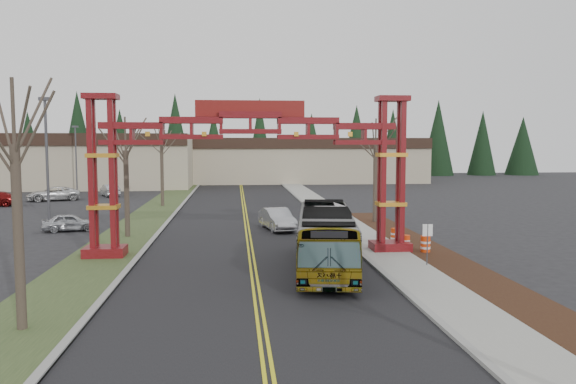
{
  "coord_description": "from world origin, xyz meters",
  "views": [
    {
      "loc": [
        -0.86,
        -13.18,
        6.28
      ],
      "look_at": [
        1.8,
        14.86,
        3.8
      ],
      "focal_mm": 35.0,
      "sensor_mm": 36.0,
      "label": 1
    }
  ],
  "objects": [
    {
      "name": "bare_tree_median_near",
      "position": [
        -8.0,
        5.87,
        6.18
      ],
      "size": [
        3.27,
        3.27,
        8.39
      ],
      "color": "#382D26",
      "rests_on": "ground"
    },
    {
      "name": "barrel_south",
      "position": [
        9.84,
        17.27,
        0.52
      ],
      "size": [
        0.56,
        0.56,
        1.03
      ],
      "color": "#E43C0C",
      "rests_on": "ground"
    },
    {
      "name": "retail_building_west",
      "position": [
        -30.0,
        71.96,
        3.76
      ],
      "size": [
        46.0,
        22.3,
        7.5
      ],
      "color": "tan",
      "rests_on": "ground"
    },
    {
      "name": "barrel_mid",
      "position": [
        8.98,
        18.18,
        0.47
      ],
      "size": [
        0.51,
        0.51,
        0.94
      ],
      "color": "#E43C0C",
      "rests_on": "ground"
    },
    {
      "name": "grass_median",
      "position": [
        -8.0,
        25.0,
        0.04
      ],
      "size": [
        4.0,
        110.0,
        0.08
      ],
      "primitive_type": "cube",
      "color": "#324522",
      "rests_on": "ground"
    },
    {
      "name": "street_sign",
      "position": [
        8.74,
        13.85,
        1.59
      ],
      "size": [
        0.5,
        0.06,
        2.21
      ],
      "color": "#3F3F44",
      "rests_on": "ground"
    },
    {
      "name": "bare_tree_median_far",
      "position": [
        -8.0,
        42.71,
        5.92
      ],
      "size": [
        3.28,
        3.28,
        8.12
      ],
      "color": "#382D26",
      "rests_on": "ground"
    },
    {
      "name": "landscape_strip",
      "position": [
        10.2,
        10.0,
        0.06
      ],
      "size": [
        2.6,
        50.0,
        0.12
      ],
      "primitive_type": "cube",
      "color": "black",
      "rests_on": "ground"
    },
    {
      "name": "lane_line_right",
      "position": [
        0.12,
        25.0,
        0.03
      ],
      "size": [
        0.12,
        100.0,
        0.01
      ],
      "primitive_type": "cube",
      "color": "yellow",
      "rests_on": "road"
    },
    {
      "name": "gateway_arch",
      "position": [
        0.0,
        18.0,
        5.98
      ],
      "size": [
        18.2,
        1.6,
        8.9
      ],
      "color": "#580C0B",
      "rests_on": "ground"
    },
    {
      "name": "transit_bus",
      "position": [
        3.59,
        14.0,
        1.56
      ],
      "size": [
        4.11,
        11.45,
        3.12
      ],
      "primitive_type": "imported",
      "rotation": [
        0.0,
        0.0,
        -0.14
      ],
      "color": "#AFB1B7",
      "rests_on": "ground"
    },
    {
      "name": "bare_tree_right_far",
      "position": [
        10.0,
        29.49,
        5.94
      ],
      "size": [
        3.27,
        3.27,
        8.14
      ],
      "color": "#382D26",
      "rests_on": "ground"
    },
    {
      "name": "bare_tree_median_mid",
      "position": [
        -8.0,
        24.52,
        5.73
      ],
      "size": [
        3.34,
        3.34,
        7.97
      ],
      "color": "#382D26",
      "rests_on": "ground"
    },
    {
      "name": "curb_right",
      "position": [
        6.15,
        25.0,
        0.07
      ],
      "size": [
        0.3,
        110.0,
        0.15
      ],
      "primitive_type": "cube",
      "color": "gray",
      "rests_on": "ground"
    },
    {
      "name": "sidewalk_right",
      "position": [
        7.6,
        25.0,
        0.08
      ],
      "size": [
        2.6,
        110.0,
        0.14
      ],
      "primitive_type": "cube",
      "color": "gray",
      "rests_on": "ground"
    },
    {
      "name": "silver_sedan",
      "position": [
        2.16,
        26.85,
        0.78
      ],
      "size": [
        2.61,
        4.95,
        1.55
      ],
      "primitive_type": "imported",
      "rotation": [
        0.0,
        0.0,
        0.22
      ],
      "color": "#A5A8AD",
      "rests_on": "ground"
    },
    {
      "name": "parked_car_far_a",
      "position": [
        -15.48,
        53.91,
        0.71
      ],
      "size": [
        3.17,
        4.55,
        1.42
      ],
      "primitive_type": "imported",
      "rotation": [
        0.0,
        0.0,
        3.57
      ],
      "color": "#ABB0B3",
      "rests_on": "ground"
    },
    {
      "name": "parked_car_near_a",
      "position": [
        -12.6,
        27.65,
        0.63
      ],
      "size": [
        3.96,
        2.33,
        1.27
      ],
      "primitive_type": "imported",
      "rotation": [
        0.0,
        0.0,
        1.81
      ],
      "color": "#B6B8BE",
      "rests_on": "ground"
    },
    {
      "name": "lane_line_left",
      "position": [
        -0.12,
        25.0,
        0.03
      ],
      "size": [
        0.12,
        100.0,
        0.01
      ],
      "primitive_type": "cube",
      "color": "yellow",
      "rests_on": "road"
    },
    {
      "name": "barrel_north",
      "position": [
        9.05,
        20.62,
        0.48
      ],
      "size": [
        0.52,
        0.52,
        0.96
      ],
      "color": "#E43C0C",
      "rests_on": "ground"
    },
    {
      "name": "conifer_treeline",
      "position": [
        0.25,
        92.0,
        6.49
      ],
      "size": [
        116.1,
        5.6,
        13.0
      ],
      "color": "black",
      "rests_on": "ground"
    },
    {
      "name": "retail_building_east",
      "position": [
        10.0,
        79.95,
        3.51
      ],
      "size": [
        38.0,
        20.3,
        7.0
      ],
      "color": "tan",
      "rests_on": "ground"
    },
    {
      "name": "light_pole_near",
      "position": [
        -15.09,
        31.02,
        5.61
      ],
      "size": [
        0.84,
        0.42,
        9.7
      ],
      "color": "#3F3F44",
      "rests_on": "ground"
    },
    {
      "name": "curb_left",
      "position": [
        -6.15,
        25.0,
        0.07
      ],
      "size": [
        0.3,
        110.0,
        0.15
      ],
      "primitive_type": "cube",
      "color": "gray",
      "rests_on": "ground"
    },
    {
      "name": "road",
      "position": [
        0.0,
        25.0,
        0.01
      ],
      "size": [
        12.0,
        110.0,
        0.02
      ],
      "primitive_type": "cube",
      "color": "black",
      "rests_on": "ground"
    },
    {
      "name": "parked_car_far_b",
      "position": [
        -20.54,
        49.56,
        0.76
      ],
      "size": [
        5.97,
        4.16,
        1.51
      ],
      "primitive_type": "imported",
      "rotation": [
        0.0,
        0.0,
        5.05
      ],
      "color": "silver",
      "rests_on": "ground"
    },
    {
      "name": "light_pole_far",
      "position": [
        -20.44,
        58.47,
        4.84
      ],
      "size": [
        0.73,
        0.36,
        8.37
      ],
      "color": "#3F3F44",
      "rests_on": "ground"
    }
  ]
}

